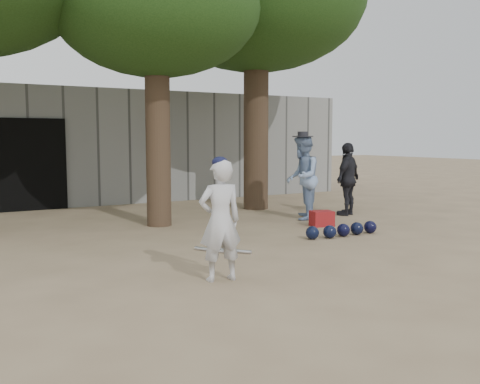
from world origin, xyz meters
TOP-DOWN VIEW (x-y plane):
  - ground at (0.00, 0.00)m, footprint 70.00×70.00m
  - boy_player at (-0.28, -0.04)m, footprint 0.58×0.42m
  - spectator_blue at (3.54, 3.43)m, footprint 1.08×1.11m
  - spectator_dark at (4.80, 3.42)m, footprint 1.03×0.75m
  - red_bag at (3.35, 2.52)m, footprint 0.48×0.41m
  - back_building at (-0.00, 10.33)m, footprint 16.00×5.24m
  - helmet_row at (2.97, 1.45)m, footprint 1.51×0.30m
  - bat_pile at (0.50, 1.37)m, footprint 0.63×0.74m

SIDE VIEW (x-z plane):
  - ground at x=0.00m, z-range 0.00..0.00m
  - bat_pile at x=0.50m, z-range 0.00..0.06m
  - helmet_row at x=2.97m, z-range 0.00..0.23m
  - red_bag at x=3.35m, z-range 0.00..0.30m
  - boy_player at x=-0.28m, z-range 0.00..1.48m
  - spectator_dark at x=4.80m, z-range 0.00..1.63m
  - spectator_blue at x=3.54m, z-range 0.00..1.80m
  - back_building at x=0.00m, z-range 0.00..3.00m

